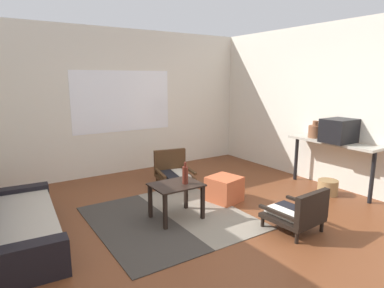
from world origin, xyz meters
The scene contains 14 objects.
ground_plane centered at (0.00, 0.00, 0.00)m, with size 7.80×7.80×0.00m, color brown.
far_wall_with_window centered at (0.00, 3.06, 1.35)m, with size 5.60×0.13×2.70m.
side_wall_right centered at (2.66, 0.30, 1.35)m, with size 0.12×6.60×2.70m, color silver.
area_rug centered at (-0.35, 0.62, 0.01)m, with size 1.89×1.99×0.01m.
couch centered at (-2.11, 0.98, 0.21)m, with size 0.90×1.98×0.69m.
coffee_table centered at (-0.27, 0.56, 0.37)m, with size 0.63×0.49×0.47m.
armchair_by_window centered at (0.38, 1.79, 0.24)m, with size 0.67×0.69×0.58m.
armchair_striped_foreground centered at (0.74, -0.55, 0.24)m, with size 0.60×0.61×0.54m.
ottoman_orange centered at (0.64, 0.71, 0.19)m, with size 0.43×0.43×0.37m, color #BC5633.
console_shelf centered at (2.38, 0.15, 0.72)m, with size 0.37×1.48×0.82m.
crt_television centered at (2.37, 0.04, 1.01)m, with size 0.54×0.40×0.36m.
clay_vase centered at (2.38, 0.49, 0.93)m, with size 0.21×0.21×0.28m.
glass_bottle centered at (-0.17, 0.52, 0.59)m, with size 0.08×0.08×0.29m.
wicker_basket centered at (2.18, 0.03, 0.12)m, with size 0.31×0.31×0.23m, color #9E7A4C.
Camera 1 is at (-2.29, -2.88, 1.81)m, focal length 30.46 mm.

